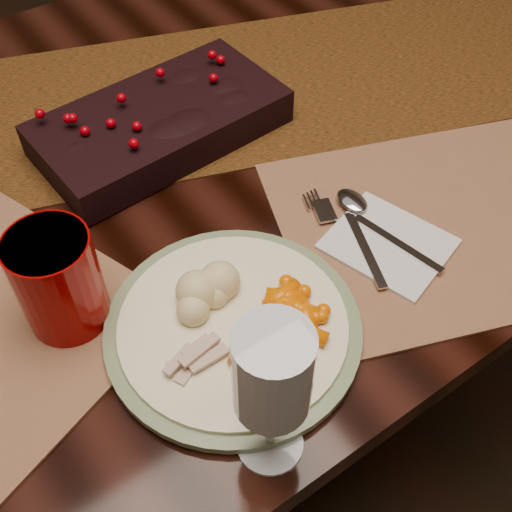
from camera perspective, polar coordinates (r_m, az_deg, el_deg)
floor at (r=1.54m, az=-6.38°, el=-13.15°), size 5.00×5.00×0.00m
dining_table at (r=1.22m, az=-7.88°, el=-5.23°), size 1.80×1.00×0.75m
table_runner at (r=1.05m, az=-17.11°, el=11.61°), size 1.85×0.96×0.00m
centerpiece at (r=0.96m, az=-8.54°, el=12.01°), size 0.37×0.20×0.07m
placemat_main at (r=0.89m, az=17.34°, el=3.10°), size 0.55×0.48×0.00m
dinner_plate at (r=0.73m, az=-2.05°, el=-6.34°), size 0.38×0.38×0.02m
baby_carrots at (r=0.71m, az=1.57°, el=-6.45°), size 0.11×0.10×0.02m
mashed_potatoes at (r=0.73m, az=-4.89°, el=-2.43°), size 0.10×0.09×0.05m
turkey_shreds at (r=0.70m, az=-5.43°, el=-9.15°), size 0.08×0.08×0.02m
napkin at (r=0.83m, az=11.68°, el=1.06°), size 0.16×0.17×0.00m
fork at (r=0.82m, az=8.75°, el=1.51°), size 0.08×0.16×0.00m
spoon at (r=0.84m, az=11.21°, el=2.32°), size 0.07×0.17×0.00m
red_cup at (r=0.73m, az=-17.14°, el=-2.13°), size 0.10×0.10×0.13m
wine_glass at (r=0.59m, az=1.40°, el=-12.57°), size 0.08×0.08×0.20m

